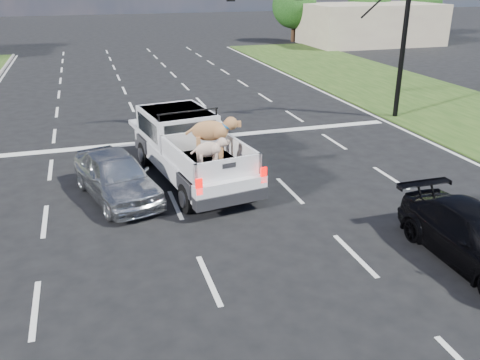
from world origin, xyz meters
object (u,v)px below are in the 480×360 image
(pickup_truck, at_px, (190,147))
(black_coupe, at_px, (476,237))
(traffic_signal, at_px, (357,10))
(silver_sedan, at_px, (116,176))

(pickup_truck, distance_m, black_coupe, 8.57)
(black_coupe, bearing_deg, traffic_signal, 74.98)
(traffic_signal, distance_m, pickup_truck, 10.00)
(traffic_signal, bearing_deg, silver_sedan, -152.23)
(traffic_signal, relative_size, silver_sedan, 2.24)
(silver_sedan, xyz_separation_m, black_coupe, (7.43, -6.02, -0.07))
(traffic_signal, height_order, pickup_truck, traffic_signal)
(pickup_truck, height_order, black_coupe, pickup_truck)
(traffic_signal, xyz_separation_m, black_coupe, (-3.03, -11.52, -4.10))
(traffic_signal, xyz_separation_m, silver_sedan, (-10.46, -5.50, -4.03))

